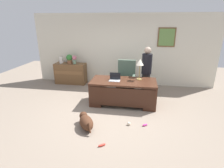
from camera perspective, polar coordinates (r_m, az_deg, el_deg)
name	(u,v)px	position (r m, az deg, el deg)	size (l,w,h in m)	color
ground_plane	(112,113)	(5.03, 0.06, -9.25)	(12.00, 12.00, 0.00)	gray
back_wall	(123,50)	(7.07, 3.53, 10.80)	(7.00, 0.16, 2.70)	beige
desk	(123,91)	(5.41, 3.58, -2.38)	(1.93, 0.91, 0.74)	#422316
credenza	(71,73)	(7.43, -13.00, 3.31)	(1.22, 0.50, 0.82)	brown
armchair	(126,79)	(6.20, 4.52, 1.49)	(0.60, 0.59, 1.16)	#475B4C
person_standing	(146,72)	(5.93, 10.89, 3.85)	(0.32, 0.32, 1.65)	#262323
dog_lying	(86,122)	(4.39, -8.31, -11.79)	(0.55, 0.66, 0.30)	#472819
laptop	(115,79)	(5.32, 0.91, 1.76)	(0.32, 0.22, 0.22)	#B2B5BA
desk_lamp	(140,63)	(5.34, 8.90, 6.49)	(0.22, 0.22, 0.63)	#9E8447
vase_with_flowers	(74,59)	(7.22, -11.89, 7.85)	(0.17, 0.17, 0.32)	#82AD8E
vase_empty	(61,60)	(7.44, -15.86, 7.37)	(0.15, 0.15, 0.26)	silver
potted_plant	(69,59)	(7.29, -13.41, 7.89)	(0.24, 0.24, 0.36)	brown
dog_toy_ball	(129,124)	(4.51, 5.39, -12.44)	(0.08, 0.08, 0.08)	beige
dog_toy_bone	(102,145)	(3.86, -3.25, -18.85)	(0.17, 0.05, 0.05)	#E53F33
dog_toy_plush	(145,125)	(4.54, 10.45, -12.71)	(0.15, 0.05, 0.05)	#D8338C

